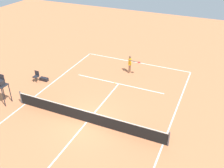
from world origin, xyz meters
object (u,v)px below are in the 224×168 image
at_px(tennis_ball, 115,83).
at_px(courtside_chair_mid, 36,76).
at_px(umpire_chair, 1,85).
at_px(equipment_bag, 44,79).
at_px(player_serving, 130,63).

height_order(tennis_ball, courtside_chair_mid, courtside_chair_mid).
bearing_deg(courtside_chair_mid, umpire_chair, 89.00).
height_order(umpire_chair, equipment_bag, umpire_chair).
height_order(player_serving, umpire_chair, umpire_chair).
height_order(umpire_chair, courtside_chair_mid, umpire_chair).
bearing_deg(tennis_ball, equipment_bag, 19.89).
bearing_deg(umpire_chair, player_serving, -129.45).
relative_size(tennis_ball, courtside_chair_mid, 0.07).
bearing_deg(player_serving, tennis_ball, -9.05).
distance_m(player_serving, tennis_ball, 2.67).
xyz_separation_m(player_serving, umpire_chair, (7.11, 8.64, 0.59)).
bearing_deg(tennis_ball, courtside_chair_mid, 20.64).
distance_m(umpire_chair, courtside_chair_mid, 3.92).
distance_m(player_serving, umpire_chair, 11.20).
xyz_separation_m(player_serving, tennis_ball, (0.54, 2.42, -0.99)).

